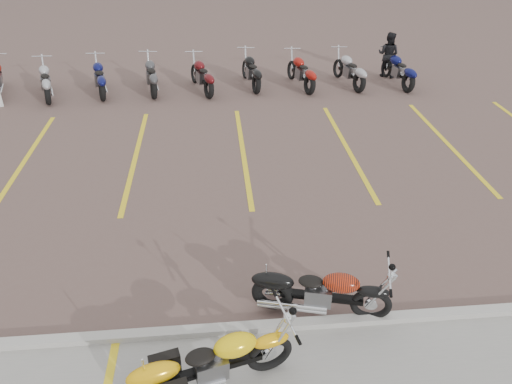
# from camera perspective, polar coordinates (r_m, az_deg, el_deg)

# --- Properties ---
(ground) EXTENTS (100.00, 100.00, 0.00)m
(ground) POSITION_cam_1_polar(r_m,az_deg,el_deg) (9.35, 0.21, -6.48)
(ground) COLOR brown
(ground) RESTS_ON ground
(curb) EXTENTS (60.00, 0.18, 0.12)m
(curb) POSITION_cam_1_polar(r_m,az_deg,el_deg) (7.83, 1.64, -15.10)
(curb) COLOR #ADAAA3
(curb) RESTS_ON ground
(parking_stripes) EXTENTS (38.00, 5.50, 0.01)m
(parking_stripes) POSITION_cam_1_polar(r_m,az_deg,el_deg) (12.74, -1.49, 4.59)
(parking_stripes) COLOR yellow
(parking_stripes) RESTS_ON ground
(yellow_cruiser) EXTENTS (2.19, 0.71, 0.92)m
(yellow_cruiser) POSITION_cam_1_polar(r_m,az_deg,el_deg) (6.88, -5.42, -18.95)
(yellow_cruiser) COLOR black
(yellow_cruiser) RESTS_ON ground
(flame_cruiser) EXTENTS (2.12, 0.67, 0.89)m
(flame_cruiser) POSITION_cam_1_polar(r_m,az_deg,el_deg) (7.87, 7.08, -11.26)
(flame_cruiser) COLOR black
(flame_cruiser) RESTS_ON ground
(person_b) EXTENTS (0.95, 0.93, 1.55)m
(person_b) POSITION_cam_1_polar(r_m,az_deg,el_deg) (18.68, 14.87, 14.94)
(person_b) COLOR black
(person_b) RESTS_ON ground
(bg_bike_row) EXTENTS (15.88, 2.09, 1.10)m
(bg_bike_row) POSITION_cam_1_polar(r_m,az_deg,el_deg) (16.96, -9.23, 13.14)
(bg_bike_row) COLOR black
(bg_bike_row) RESTS_ON ground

